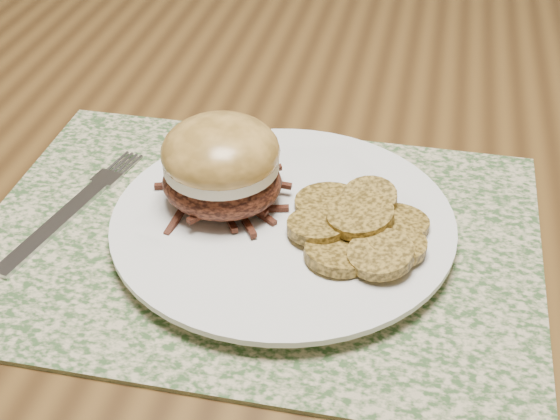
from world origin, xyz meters
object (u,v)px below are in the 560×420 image
(dining_table, at_px, (402,227))
(pork_sandwich, at_px, (221,165))
(dinner_plate, at_px, (283,225))
(fork, at_px, (74,208))

(dining_table, relative_size, pork_sandwich, 12.42)
(dining_table, distance_m, dinner_plate, 0.19)
(dining_table, distance_m, pork_sandwich, 0.24)
(pork_sandwich, xyz_separation_m, fork, (-0.13, -0.02, -0.05))
(pork_sandwich, height_order, fork, pork_sandwich)
(fork, bearing_deg, pork_sandwich, 19.91)
(dining_table, bearing_deg, pork_sandwich, -139.14)
(dining_table, relative_size, dinner_plate, 5.77)
(dinner_plate, relative_size, pork_sandwich, 2.15)
(dinner_plate, xyz_separation_m, fork, (-0.18, -0.01, -0.01))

